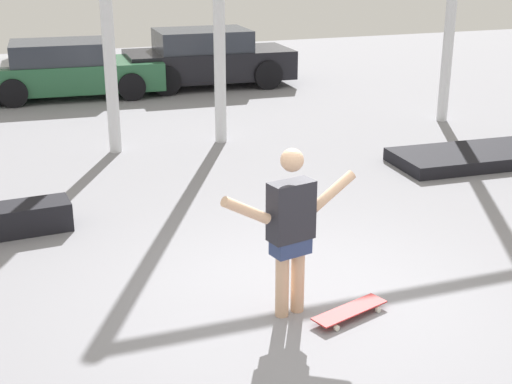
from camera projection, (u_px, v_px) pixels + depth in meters
name	position (u px, v px, depth m)	size (l,w,h in m)	color
ground_plane	(310.00, 300.00, 7.00)	(36.00, 36.00, 0.00)	gray
skateboarder	(291.00, 226.00, 6.47)	(1.43, 0.40, 1.62)	#DBAD89
skateboard	(350.00, 311.00, 6.67)	(0.83, 0.45, 0.08)	red
manual_pad	(474.00, 157.00, 11.30)	(2.59, 1.17, 0.20)	black
parked_car_green	(69.00, 70.00, 15.96)	(4.11, 2.07, 1.24)	#28603D
parked_car_black	(207.00, 59.00, 17.09)	(4.00, 1.98, 1.35)	black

